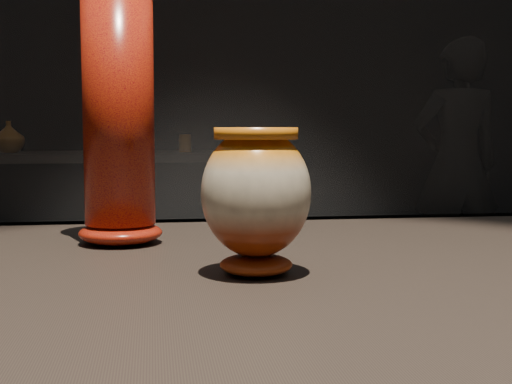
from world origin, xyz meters
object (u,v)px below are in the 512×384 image
Objects in this scene: main_vase at (256,195)px; tall_vase at (119,116)px; back_shelf at (98,196)px; visitor at (457,165)px.

tall_vase is at bearing 124.11° from main_vase.
main_vase is 0.08× the size of back_shelf.
tall_vase is 3.43m from back_shelf.
visitor is at bearing -0.19° from back_shelf.
visitor reaches higher than back_shelf.
main_vase is 0.44× the size of tall_vase.
tall_vase is 3.93m from visitor.
main_vase reaches higher than back_shelf.
tall_vase is 0.22× the size of visitor.
main_vase is at bearing -83.12° from back_shelf.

